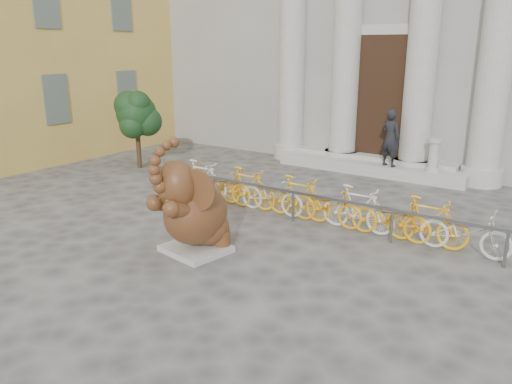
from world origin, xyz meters
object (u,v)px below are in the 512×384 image
Objects in this scene: tree at (137,115)px; pedestrian at (390,138)px; elephant_statue at (193,211)px; bike_rack at (299,198)px.

pedestrian is (7.18, 3.41, -0.54)m from tree.
elephant_statue is 7.79m from pedestrian.
elephant_statue is 2.97m from bike_rack.
pedestrian reaches higher than bike_rack.
bike_rack is 3.67× the size of tree.
elephant_statue reaches higher than bike_rack.
bike_rack is at bearing -11.80° from tree.
tree is (-6.13, 4.30, 0.92)m from elephant_statue.
bike_rack is (0.67, 2.88, -0.33)m from elephant_statue.
tree reaches higher than elephant_statue.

